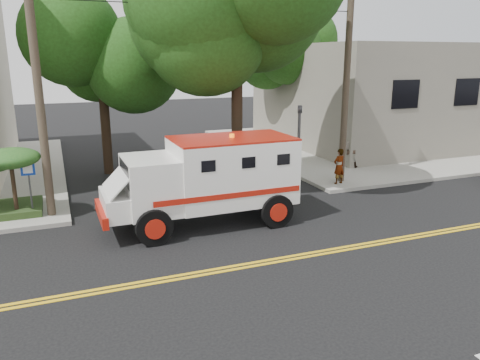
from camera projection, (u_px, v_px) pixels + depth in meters
name	position (u px, v px, depth m)	size (l,w,h in m)	color
ground	(272.00, 261.00, 12.86)	(100.00, 100.00, 0.00)	black
sidewalk_ne	(372.00, 144.00, 29.78)	(17.00, 17.00, 0.15)	gray
building_right	(390.00, 93.00, 29.97)	(14.00, 12.00, 6.00)	slate
utility_pole_left	(38.00, 87.00, 15.10)	(0.28, 0.28, 9.00)	#382D23
utility_pole_right	(346.00, 80.00, 19.52)	(0.28, 0.28, 9.00)	#382D23
tree_main	(251.00, 8.00, 17.28)	(6.08, 5.70, 9.85)	black
tree_left	(108.00, 50.00, 21.02)	(4.48, 4.20, 7.70)	black
tree_right	(294.00, 46.00, 28.62)	(4.80, 4.50, 8.20)	black
traffic_signal	(299.00, 140.00, 18.67)	(0.15, 0.18, 3.60)	#3F3F42
accessibility_sign	(29.00, 181.00, 15.85)	(0.45, 0.10, 2.02)	#3F3F42
armored_truck	(209.00, 176.00, 15.35)	(6.38, 2.64, 2.89)	white
pedestrian_a	(339.00, 166.00, 19.95)	(0.56, 0.37, 1.53)	gray
pedestrian_b	(351.00, 149.00, 22.98)	(0.86, 0.67, 1.76)	gray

